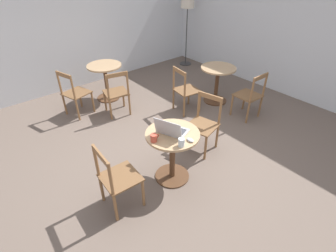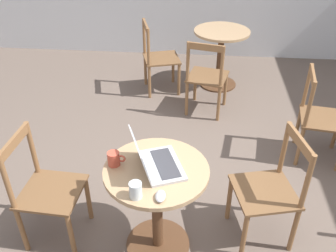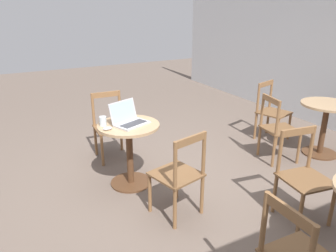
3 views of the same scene
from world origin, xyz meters
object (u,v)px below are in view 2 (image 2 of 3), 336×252
(chair_far_left, at_px, (158,58))
(drinking_glass, at_px, (136,190))
(chair_far_front, at_px, (207,78))
(mouse, at_px, (160,196))
(cafe_table_near, at_px, (157,194))
(chair_mid_left, at_px, (319,118))
(mug, at_px, (114,159))
(chair_near_left, at_px, (45,190))
(cafe_table_far, at_px, (221,47))
(chair_near_right, at_px, (271,190))
(laptop, at_px, (155,161))

(chair_far_left, bearing_deg, drinking_glass, -86.11)
(chair_far_front, xyz_separation_m, mouse, (-0.27, -2.17, 0.31))
(chair_far_left, relative_size, drinking_glass, 8.56)
(cafe_table_near, distance_m, chair_far_front, 1.95)
(cafe_table_near, height_order, chair_far_front, chair_far_front)
(chair_mid_left, bearing_deg, mug, -144.02)
(chair_near_left, height_order, mouse, chair_near_left)
(cafe_table_near, relative_size, chair_mid_left, 0.83)
(cafe_table_far, distance_m, mug, 2.71)
(chair_near_left, bearing_deg, cafe_table_far, 63.47)
(chair_mid_left, relative_size, mug, 7.45)
(chair_far_left, bearing_deg, chair_far_front, -38.95)
(cafe_table_far, xyz_separation_m, chair_far_front, (-0.16, -0.69, -0.08))
(chair_mid_left, bearing_deg, chair_near_right, -119.50)
(laptop, distance_m, mug, 0.26)
(cafe_table_far, distance_m, chair_far_left, 0.79)
(cafe_table_near, bearing_deg, chair_far_front, 80.46)
(cafe_table_near, xyz_separation_m, chair_far_front, (0.32, 1.92, -0.08))
(chair_far_front, bearing_deg, chair_mid_left, -35.18)
(chair_near_left, xyz_separation_m, drinking_glass, (0.71, -0.30, 0.34))
(mouse, bearing_deg, mug, 140.06)
(cafe_table_near, relative_size, chair_far_front, 0.83)
(mug, relative_size, drinking_glass, 1.15)
(chair_mid_left, xyz_separation_m, drinking_glass, (-1.44, -1.45, 0.34))
(chair_near_left, distance_m, drinking_glass, 0.84)
(cafe_table_near, xyz_separation_m, mug, (-0.27, 0.02, 0.26))
(chair_near_left, distance_m, chair_far_left, 2.41)
(chair_mid_left, relative_size, mouse, 8.69)
(chair_far_left, height_order, mug, chair_far_left)
(cafe_table_far, relative_size, laptop, 1.67)
(chair_near_left, bearing_deg, mouse, -19.42)
(mug, bearing_deg, chair_near_right, 9.19)
(chair_near_right, bearing_deg, cafe_table_far, 96.88)
(chair_far_front, bearing_deg, cafe_table_near, -99.54)
(chair_near_right, relative_size, drinking_glass, 8.56)
(drinking_glass, bearing_deg, chair_far_left, 93.89)
(cafe_table_near, relative_size, chair_near_left, 0.83)
(chair_far_front, bearing_deg, laptop, -99.83)
(chair_near_left, distance_m, chair_near_right, 1.58)
(cafe_table_near, relative_size, laptop, 1.67)
(chair_mid_left, bearing_deg, drinking_glass, -134.73)
(chair_near_right, xyz_separation_m, chair_far_front, (-0.46, 1.73, 0.00))
(mug, distance_m, drinking_glass, 0.33)
(chair_near_left, bearing_deg, mug, -2.91)
(chair_far_front, relative_size, mug, 7.45)
(chair_near_right, height_order, laptop, laptop)
(cafe_table_far, relative_size, chair_mid_left, 0.83)
(chair_near_left, height_order, chair_far_left, same)
(chair_far_front, bearing_deg, mug, -107.35)
(chair_near_right, distance_m, chair_far_front, 1.79)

